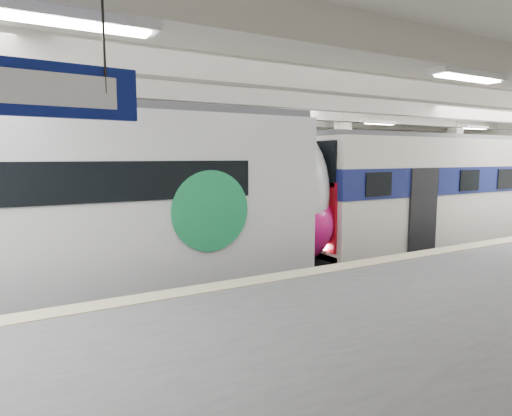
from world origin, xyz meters
TOP-DOWN VIEW (x-y plane):
  - station_hall at (0.00, -1.74)m, footprint 36.00×24.00m
  - modern_emu at (-5.23, -0.00)m, footprint 15.13×3.12m
  - older_rer at (7.79, 0.00)m, footprint 13.23×2.92m
  - wayfinding_sign at (-6.50, -6.39)m, footprint 1.93×0.23m

SIDE VIEW (x-z plane):
  - older_rer at x=7.79m, z-range 0.11..4.48m
  - modern_emu at x=-5.23m, z-range -0.04..4.77m
  - station_hall at x=0.00m, z-range 0.37..6.12m
  - wayfinding_sign at x=-6.50m, z-range 3.59..4.83m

